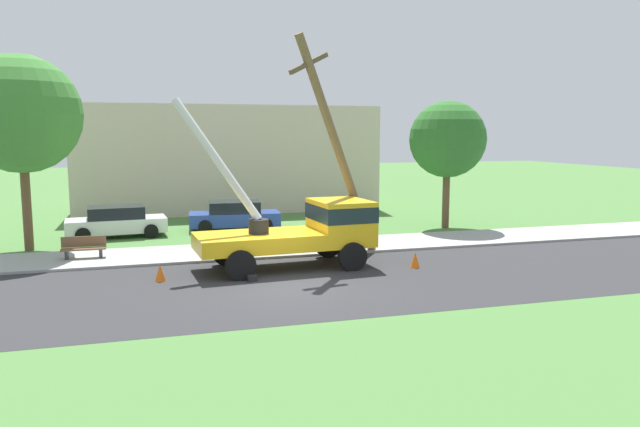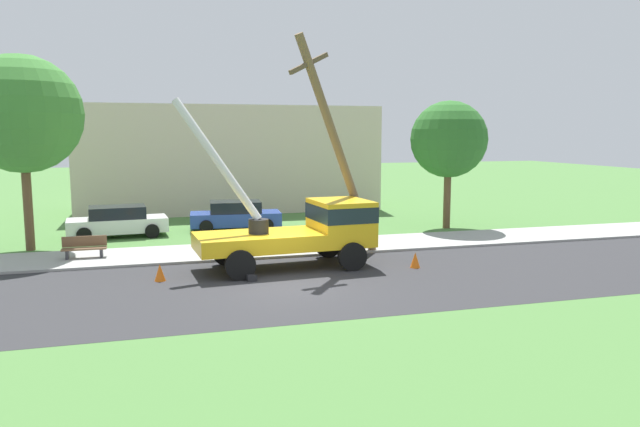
# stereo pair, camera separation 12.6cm
# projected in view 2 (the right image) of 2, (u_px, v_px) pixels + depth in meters

# --- Properties ---
(ground_plane) EXTENTS (120.00, 120.00, 0.00)m
(ground_plane) POSITION_uv_depth(u_px,v_px,m) (236.00, 227.00, 30.30)
(ground_plane) COLOR #477538
(road_asphalt) EXTENTS (80.00, 7.90, 0.01)m
(road_asphalt) POSITION_uv_depth(u_px,v_px,m) (289.00, 284.00, 18.87)
(road_asphalt) COLOR #2B2B2D
(road_asphalt) RESTS_ON ground
(sidewalk_strip) EXTENTS (80.00, 3.40, 0.10)m
(sidewalk_strip) POSITION_uv_depth(u_px,v_px,m) (258.00, 250.00, 24.25)
(sidewalk_strip) COLOR #9E9E99
(sidewalk_strip) RESTS_ON ground
(utility_truck) EXTENTS (6.92, 3.21, 5.98)m
(utility_truck) POSITION_uv_depth(u_px,v_px,m) (307.00, 227.00, 21.33)
(utility_truck) COLOR gold
(utility_truck) RESTS_ON ground
(leaning_utility_pole) EXTENTS (4.03, 1.90, 8.33)m
(leaning_utility_pole) POSITION_uv_depth(u_px,v_px,m) (337.00, 147.00, 22.32)
(leaning_utility_pole) COLOR brown
(leaning_utility_pole) RESTS_ON ground
(traffic_cone_ahead) EXTENTS (0.36, 0.36, 0.56)m
(traffic_cone_ahead) POSITION_uv_depth(u_px,v_px,m) (415.00, 260.00, 21.20)
(traffic_cone_ahead) COLOR orange
(traffic_cone_ahead) RESTS_ON ground
(traffic_cone_behind) EXTENTS (0.36, 0.36, 0.56)m
(traffic_cone_behind) POSITION_uv_depth(u_px,v_px,m) (160.00, 273.00, 19.30)
(traffic_cone_behind) COLOR orange
(traffic_cone_behind) RESTS_ON ground
(traffic_cone_curbside) EXTENTS (0.36, 0.36, 0.56)m
(traffic_cone_curbside) POSITION_uv_depth(u_px,v_px,m) (359.00, 251.00, 22.89)
(traffic_cone_curbside) COLOR orange
(traffic_cone_curbside) RESTS_ON ground
(parked_sedan_white) EXTENTS (4.53, 2.25, 1.42)m
(parked_sedan_white) POSITION_uv_depth(u_px,v_px,m) (118.00, 221.00, 27.53)
(parked_sedan_white) COLOR silver
(parked_sedan_white) RESTS_ON ground
(parked_sedan_blue) EXTENTS (4.54, 2.26, 1.42)m
(parked_sedan_blue) POSITION_uv_depth(u_px,v_px,m) (236.00, 215.00, 29.55)
(parked_sedan_blue) COLOR #263F99
(parked_sedan_blue) RESTS_ON ground
(park_bench) EXTENTS (1.60, 0.45, 0.90)m
(park_bench) POSITION_uv_depth(u_px,v_px,m) (84.00, 248.00, 22.46)
(park_bench) COLOR brown
(park_bench) RESTS_ON ground
(roadside_tree_near) EXTENTS (3.81, 3.81, 6.36)m
(roadside_tree_near) POSITION_uv_depth(u_px,v_px,m) (449.00, 140.00, 29.58)
(roadside_tree_near) COLOR brown
(roadside_tree_near) RESTS_ON ground
(roadside_tree_far) EXTENTS (4.71, 4.71, 7.87)m
(roadside_tree_far) POSITION_uv_depth(u_px,v_px,m) (22.00, 114.00, 23.69)
(roadside_tree_far) COLOR brown
(roadside_tree_far) RESTS_ON ground
(lowrise_building_backdrop) EXTENTS (18.00, 6.00, 6.40)m
(lowrise_building_backdrop) POSITION_uv_depth(u_px,v_px,m) (230.00, 158.00, 37.34)
(lowrise_building_backdrop) COLOR beige
(lowrise_building_backdrop) RESTS_ON ground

